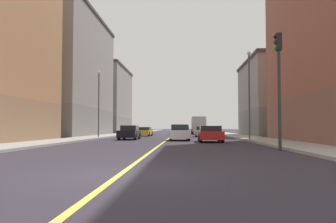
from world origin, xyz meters
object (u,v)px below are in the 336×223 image
car_red (210,134)px  car_silver (203,132)px  building_left_mid (290,98)px  street_lamp_left_near (249,86)px  building_right_midblock (56,75)px  car_black (130,133)px  building_right_distant (97,100)px  street_lamp_right_near (99,97)px  traffic_light_left_near (279,74)px  car_yellow (145,132)px  car_orange (182,132)px  box_truck (198,125)px  car_white (180,133)px

car_red → car_silver: size_ratio=0.99×
building_left_mid → street_lamp_left_near: 17.71m
building_right_midblock → car_black: bearing=-45.7°
building_right_distant → street_lamp_left_near: size_ratio=2.26×
street_lamp_right_near → traffic_light_left_near: bearing=-52.7°
car_yellow → car_red: car_red is taller
car_orange → box_truck: 17.94m
street_lamp_left_near → car_orange: street_lamp_left_near is taller
car_white → car_black: bearing=156.3°
building_left_mid → building_right_midblock: bearing=-178.3°
traffic_light_left_near → car_red: 11.03m
building_right_midblock → building_right_distant: bearing=90.0°
building_left_mid → building_right_midblock: building_right_midblock is taller
building_right_midblock → street_lamp_left_near: building_right_midblock is taller
building_right_distant → building_left_mid: bearing=-33.6°
street_lamp_right_near → car_orange: bearing=28.7°
box_truck → car_white: bearing=-95.9°
street_lamp_left_near → box_truck: street_lamp_left_near is taller
car_white → car_orange: 9.97m
car_silver → car_white: bearing=-103.2°
car_yellow → car_silver: size_ratio=1.08×
building_right_midblock → building_right_distant: 22.13m
car_orange → car_red: 13.26m
traffic_light_left_near → street_lamp_left_near: bearing=85.6°
building_right_midblock → street_lamp_right_near: (8.37, -9.57, -3.81)m
building_left_mid → car_black: (-19.57, -13.47, -4.46)m
building_right_distant → traffic_light_left_near: (22.36, -49.98, -2.66)m
car_black → box_truck: size_ratio=0.70×
street_lamp_right_near → car_silver: (11.49, 6.72, -3.82)m
building_right_distant → car_red: 44.78m
car_orange → car_silver: 3.21m
car_red → building_left_mid: bearing=57.1°
traffic_light_left_near → street_lamp_left_near: (1.02, 13.28, 0.98)m
building_left_mid → box_truck: bearing=134.4°
car_yellow → box_truck: size_ratio=0.70×
street_lamp_right_near → building_left_mid: bearing=24.3°
car_black → box_truck: (7.79, 25.51, 0.92)m
box_truck → street_lamp_right_near: bearing=-117.2°
car_white → box_truck: size_ratio=0.65×
car_silver → street_lamp_right_near: bearing=-149.7°
building_right_distant → box_truck: bearing=-24.4°
car_orange → box_truck: size_ratio=0.67×
building_left_mid → box_truck: building_left_mid is taller
street_lamp_left_near → car_silver: street_lamp_left_near is taller
car_white → car_silver: 12.13m
building_left_mid → box_truck: 17.21m
building_right_midblock → box_truck: size_ratio=3.19×
building_left_mid → building_right_midblock: size_ratio=0.71×
street_lamp_left_near → car_white: street_lamp_left_near is taller
street_lamp_right_near → car_red: 14.43m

